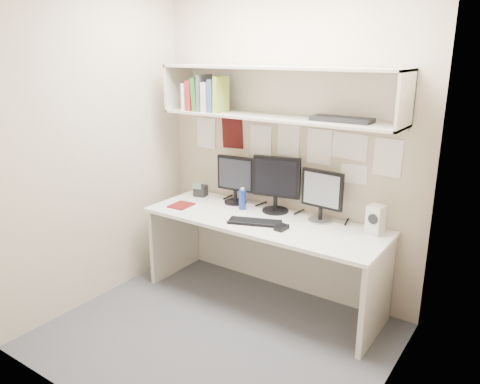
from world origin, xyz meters
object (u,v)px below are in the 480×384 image
Objects in this scene: monitor_left at (236,178)px; keyboard at (255,222)px; monitor_center at (276,182)px; maroon_notebook at (181,205)px; desk_phone at (200,190)px; desk at (263,260)px; monitor_right at (322,193)px; speaker at (375,220)px.

monitor_left reaches higher than keyboard.
monitor_left is 0.89× the size of monitor_center.
keyboard reaches higher than maroon_notebook.
desk is at bearing -26.76° from desk_phone.
monitor_left is at bearing 120.11° from keyboard.
monitor_right is 3.03× the size of desk_phone.
monitor_left is 0.41m from monitor_center.
keyboard is 0.76m from maroon_notebook.
desk_phone reaches higher than keyboard.
maroon_notebook is (-1.61, -0.32, -0.11)m from speaker.
maroon_notebook is (-1.17, -0.35, -0.22)m from monitor_right.
desk is 4.86× the size of monitor_right.
monitor_right reaches higher than maroon_notebook.
monitor_right is 1.86× the size of speaker.
maroon_notebook is at bearing -166.80° from monitor_center.
maroon_notebook is (-0.75, -0.35, -0.25)m from monitor_center.
maroon_notebook is at bearing -160.52° from speaker.
monitor_right is at bearing -175.39° from speaker.
speaker is 1.63× the size of desk_phone.
monitor_left is 0.54m from maroon_notebook.
monitor_center is at bearing 93.76° from desk.
maroon_notebook is at bearing 159.61° from keyboard.
monitor_center is at bearing -173.61° from speaker.
monitor_center reaches higher than speaker.
keyboard is 2.03× the size of maroon_notebook.
monitor_center reaches higher than desk.
monitor_left is 0.83m from monitor_right.
monitor_left reaches higher than desk_phone.
desk_phone is (-0.80, -0.02, -0.20)m from monitor_center.
monitor_left is at bearing -9.75° from desk_phone.
monitor_center is (-0.01, 0.22, 0.62)m from desk.
monitor_right is 0.99× the size of keyboard.
monitor_right is 0.46m from speaker.
keyboard is 1.88× the size of speaker.
desk is 14.75× the size of desk_phone.
monitor_center is at bearing 21.39° from maroon_notebook.
maroon_notebook is (-0.77, -0.13, 0.37)m from desk.
monitor_left reaches higher than speaker.
speaker is at bearing 1.20° from monitor_right.
monitor_right is (0.41, 0.00, -0.03)m from monitor_center.
desk is at bearing -97.83° from monitor_center.
monitor_center is 2.31× the size of maroon_notebook.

